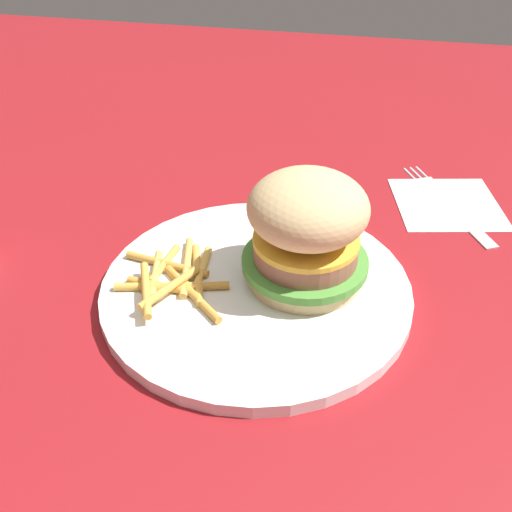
{
  "coord_description": "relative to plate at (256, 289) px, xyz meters",
  "views": [
    {
      "loc": [
        0.39,
        0.09,
        0.33
      ],
      "look_at": [
        0.01,
        0.01,
        0.04
      ],
      "focal_mm": 40.99,
      "sensor_mm": 36.0,
      "label": 1
    }
  ],
  "objects": [
    {
      "name": "sandwich",
      "position": [
        -0.02,
        0.04,
        0.06
      ],
      "size": [
        0.11,
        0.11,
        0.1
      ],
      "color": "tan",
      "rests_on": "plate"
    },
    {
      "name": "napkin",
      "position": [
        -0.19,
        0.17,
        -0.01
      ],
      "size": [
        0.13,
        0.13,
        0.0
      ],
      "primitive_type": "cube",
      "rotation": [
        0.0,
        0.0,
        0.22
      ],
      "color": "white",
      "rests_on": "ground_plane"
    },
    {
      "name": "plate",
      "position": [
        0.0,
        0.0,
        0.0
      ],
      "size": [
        0.27,
        0.27,
        0.01
      ],
      "primitive_type": "cylinder",
      "color": "white",
      "rests_on": "ground_plane"
    },
    {
      "name": "fries_pile",
      "position": [
        0.01,
        -0.07,
        0.01
      ],
      "size": [
        0.12,
        0.11,
        0.01
      ],
      "color": "#E5B251",
      "rests_on": "plate"
    },
    {
      "name": "ground_plane",
      "position": [
        -0.01,
        -0.01,
        -0.01
      ],
      "size": [
        1.6,
        1.6,
        0.0
      ],
      "primitive_type": "plane",
      "color": "maroon"
    },
    {
      "name": "fork",
      "position": [
        -0.19,
        0.17,
        -0.0
      ],
      "size": [
        0.16,
        0.09,
        0.0
      ],
      "color": "silver",
      "rests_on": "napkin"
    }
  ]
}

